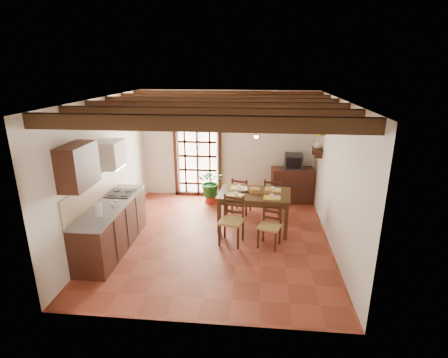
# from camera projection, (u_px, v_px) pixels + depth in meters

# --- Properties ---
(ground_plane) EXTENTS (5.00, 5.00, 0.00)m
(ground_plane) POSITION_uv_depth(u_px,v_px,m) (217.00, 238.00, 7.17)
(ground_plane) COLOR brown
(room_shell) EXTENTS (4.52, 5.02, 2.81)m
(room_shell) POSITION_uv_depth(u_px,v_px,m) (217.00, 152.00, 6.61)
(room_shell) COLOR silver
(room_shell) RESTS_ON ground_plane
(ceiling_beams) EXTENTS (4.50, 4.34, 0.20)m
(ceiling_beams) POSITION_uv_depth(u_px,v_px,m) (216.00, 105.00, 6.34)
(ceiling_beams) COLOR black
(ceiling_beams) RESTS_ON room_shell
(french_door) EXTENTS (1.26, 0.11, 2.32)m
(french_door) POSITION_uv_depth(u_px,v_px,m) (198.00, 153.00, 9.19)
(french_door) COLOR white
(french_door) RESTS_ON ground_plane
(kitchen_counter) EXTENTS (0.64, 2.25, 1.38)m
(kitchen_counter) POSITION_uv_depth(u_px,v_px,m) (111.00, 226.00, 6.64)
(kitchen_counter) COLOR #331810
(kitchen_counter) RESTS_ON ground_plane
(upper_cabinet) EXTENTS (0.35, 0.80, 0.70)m
(upper_cabinet) POSITION_uv_depth(u_px,v_px,m) (78.00, 166.00, 5.56)
(upper_cabinet) COLOR #331810
(upper_cabinet) RESTS_ON room_shell
(range_hood) EXTENTS (0.38, 0.60, 0.54)m
(range_hood) POSITION_uv_depth(u_px,v_px,m) (112.00, 154.00, 6.77)
(range_hood) COLOR white
(range_hood) RESTS_ON room_shell
(counter_items) EXTENTS (0.50, 1.43, 0.25)m
(counter_items) POSITION_uv_depth(u_px,v_px,m) (111.00, 200.00, 6.57)
(counter_items) COLOR black
(counter_items) RESTS_ON kitchen_counter
(dining_table) EXTENTS (1.57, 1.08, 0.81)m
(dining_table) POSITION_uv_depth(u_px,v_px,m) (254.00, 197.00, 7.42)
(dining_table) COLOR #3A2613
(dining_table) RESTS_ON ground_plane
(chair_near_left) EXTENTS (0.52, 0.50, 0.96)m
(chair_near_left) POSITION_uv_depth(u_px,v_px,m) (231.00, 229.00, 6.89)
(chair_near_left) COLOR #AC8F49
(chair_near_left) RESTS_ON ground_plane
(chair_near_right) EXTENTS (0.49, 0.48, 0.86)m
(chair_near_right) POSITION_uv_depth(u_px,v_px,m) (270.00, 233.00, 6.78)
(chair_near_right) COLOR #AC8F49
(chair_near_right) RESTS_ON ground_plane
(chair_far_left) EXTENTS (0.50, 0.49, 0.89)m
(chair_far_left) POSITION_uv_depth(u_px,v_px,m) (241.00, 202.00, 8.34)
(chair_far_left) COLOR #AC8F49
(chair_far_left) RESTS_ON ground_plane
(chair_far_right) EXTENTS (0.50, 0.48, 0.91)m
(chair_far_right) POSITION_uv_depth(u_px,v_px,m) (273.00, 203.00, 8.21)
(chair_far_right) COLOR #AC8F49
(chair_far_right) RESTS_ON ground_plane
(table_setting) EXTENTS (1.09, 0.73, 0.10)m
(table_setting) POSITION_uv_depth(u_px,v_px,m) (255.00, 188.00, 7.36)
(table_setting) COLOR yellow
(table_setting) RESTS_ON dining_table
(table_bowl) EXTENTS (0.22, 0.22, 0.05)m
(table_bowl) POSITION_uv_depth(u_px,v_px,m) (242.00, 190.00, 7.48)
(table_bowl) COLOR white
(table_bowl) RESTS_ON dining_table
(sideboard) EXTENTS (1.08, 0.56, 0.89)m
(sideboard) POSITION_uv_depth(u_px,v_px,m) (292.00, 185.00, 8.98)
(sideboard) COLOR #331810
(sideboard) RESTS_ON ground_plane
(crt_tv) EXTENTS (0.46, 0.43, 0.38)m
(crt_tv) POSITION_uv_depth(u_px,v_px,m) (294.00, 161.00, 8.78)
(crt_tv) COLOR black
(crt_tv) RESTS_ON sideboard
(fuse_box) EXTENTS (0.25, 0.03, 0.32)m
(fuse_box) POSITION_uv_depth(u_px,v_px,m) (287.00, 133.00, 8.83)
(fuse_box) COLOR white
(fuse_box) RESTS_ON room_shell
(plant_pot) EXTENTS (0.35, 0.35, 0.22)m
(plant_pot) POSITION_uv_depth(u_px,v_px,m) (211.00, 198.00, 9.00)
(plant_pot) COLOR maroon
(plant_pot) RESTS_ON ground_plane
(potted_plant) EXTENTS (2.09, 1.90, 1.97)m
(potted_plant) POSITION_uv_depth(u_px,v_px,m) (211.00, 182.00, 8.85)
(potted_plant) COLOR #144C19
(potted_plant) RESTS_ON ground_plane
(wall_shelf) EXTENTS (0.20, 0.42, 0.20)m
(wall_shelf) POSITION_uv_depth(u_px,v_px,m) (317.00, 151.00, 8.02)
(wall_shelf) COLOR #331810
(wall_shelf) RESTS_ON room_shell
(shelf_vase) EXTENTS (0.15, 0.15, 0.15)m
(shelf_vase) POSITION_uv_depth(u_px,v_px,m) (318.00, 145.00, 7.97)
(shelf_vase) COLOR #B2BFB2
(shelf_vase) RESTS_ON wall_shelf
(shelf_flowers) EXTENTS (0.14, 0.14, 0.36)m
(shelf_flowers) POSITION_uv_depth(u_px,v_px,m) (319.00, 136.00, 7.91)
(shelf_flowers) COLOR yellow
(shelf_flowers) RESTS_ON shelf_vase
(framed_picture) EXTENTS (0.03, 0.32, 0.32)m
(framed_picture) POSITION_uv_depth(u_px,v_px,m) (323.00, 127.00, 7.84)
(framed_picture) COLOR brown
(framed_picture) RESTS_ON room_shell
(pendant_lamp) EXTENTS (0.36, 0.36, 0.84)m
(pendant_lamp) POSITION_uv_depth(u_px,v_px,m) (256.00, 132.00, 7.09)
(pendant_lamp) COLOR black
(pendant_lamp) RESTS_ON room_shell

